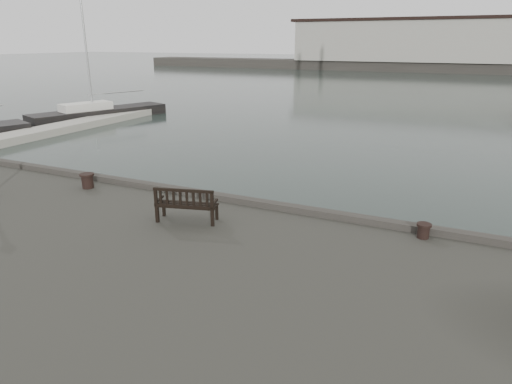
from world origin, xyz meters
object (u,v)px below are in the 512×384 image
bollard_right (423,231)px  bollard_left (87,181)px  yacht_b (100,116)px  bench (187,211)px

bollard_right → bollard_left: bearing=-177.4°
bollard_left → yacht_b: yacht_b is taller
bollard_left → yacht_b: 24.70m
bench → yacht_b: size_ratio=0.12×
bollard_left → yacht_b: size_ratio=0.03×
bollard_right → bench: bearing=-165.2°
bench → bollard_right: size_ratio=4.60×
bench → bollard_left: size_ratio=3.54×
bollard_right → yacht_b: size_ratio=0.03×
bench → bollard_left: 4.65m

